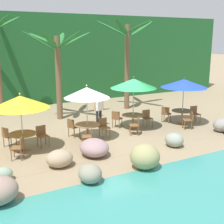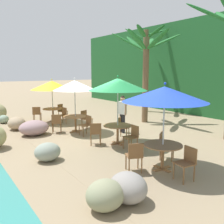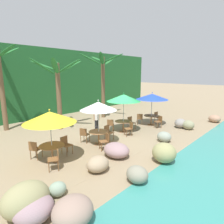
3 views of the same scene
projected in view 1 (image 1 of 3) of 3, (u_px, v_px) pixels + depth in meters
ground_plane at (116, 133)px, 14.47m from camera, size 120.00×120.00×0.00m
terrace_deck at (116, 133)px, 14.47m from camera, size 18.00×5.20×0.01m
foliage_backdrop at (54, 58)px, 21.44m from camera, size 28.00×2.40×6.00m
rock_seawall at (100, 156)px, 10.68m from camera, size 15.62×3.05×0.97m
umbrella_yellow at (20, 102)px, 11.71m from camera, size 2.25×2.25×2.37m
dining_table_yellow at (23, 136)px, 12.04m from camera, size 1.10×1.10×0.74m
chair_yellow_seaward at (42, 134)px, 12.63m from camera, size 0.47×0.48×0.87m
chair_yellow_inland at (8, 136)px, 12.47m from camera, size 0.57×0.57×0.87m
chair_yellow_left at (19, 146)px, 11.24m from camera, size 0.57×0.57×0.87m
umbrella_white at (87, 93)px, 12.95m from camera, size 1.96×1.96×2.49m
dining_table_white at (87, 127)px, 13.31m from camera, size 1.10×1.10×0.74m
chair_white_seaward at (104, 126)px, 13.82m from camera, size 0.43×0.43×0.87m
chair_white_inland at (73, 126)px, 13.79m from camera, size 0.56×0.55×0.87m
chair_white_left at (89, 135)px, 12.52m from camera, size 0.57×0.56×0.87m
umbrella_green at (134, 83)px, 14.53m from camera, size 2.22×2.22×2.64m
dining_table_green at (133, 117)px, 14.93m from camera, size 1.10×1.10×0.74m
chair_green_seaward at (147, 117)px, 15.37m from camera, size 0.45×0.46×0.87m
chair_green_inland at (117, 118)px, 15.23m from camera, size 0.59×0.59×0.87m
chair_green_left at (136, 124)px, 14.13m from camera, size 0.58×0.57×0.87m
umbrella_blue at (184, 83)px, 15.47m from camera, size 2.35×2.35×2.49m
dining_table_blue at (182, 113)px, 15.84m from camera, size 1.10×1.10×0.74m
chair_blue_seaward at (195, 113)px, 16.25m from camera, size 0.47×0.47×0.87m
chair_blue_inland at (166, 113)px, 16.16m from camera, size 0.59×0.59×0.87m
chair_blue_left at (189, 119)px, 15.04m from camera, size 0.56×0.56×0.87m
palm_tree_second at (57, 59)px, 16.26m from camera, size 3.68×3.51×4.81m
palm_tree_third at (127, 50)px, 18.65m from camera, size 3.61×3.92×5.49m
waiter_in_white at (99, 108)px, 15.29m from camera, size 0.52×0.32×1.70m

